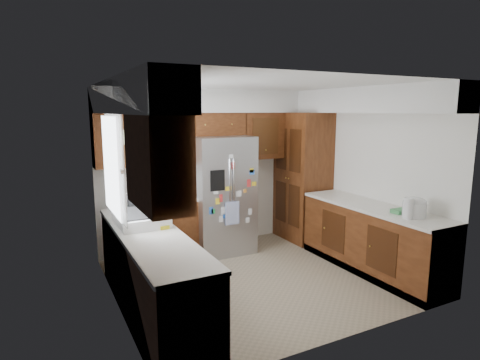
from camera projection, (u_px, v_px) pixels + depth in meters
name	position (u px, v px, depth m)	size (l,w,h in m)	color
floor	(259.00, 278.00, 5.28)	(3.60, 3.60, 0.00)	tan
room_shell	(240.00, 138.00, 5.24)	(3.64, 3.24, 2.52)	white
left_counter_run	(156.00, 265.00, 4.62)	(1.36, 3.20, 0.92)	#421E0C
right_counter_run	(372.00, 241.00, 5.47)	(0.63, 2.25, 0.92)	#421E0C
pantry	(303.00, 177.00, 6.78)	(0.60, 0.90, 2.15)	#421E0C
fridge	(221.00, 195.00, 6.18)	(0.90, 0.79, 1.80)	gray
bridge_cabinet	(214.00, 124.00, 6.20)	(0.96, 0.34, 0.35)	#421E0C
fridge_top_items	(211.00, 104.00, 6.11)	(0.61, 0.28, 0.28)	blue
sink_assembly	(141.00, 218.00, 4.52)	(0.52, 0.71, 0.37)	white
left_counter_clutter	(128.00, 200.00, 5.15)	(0.34, 0.86, 0.38)	black
rice_cooker	(414.00, 207.00, 4.81)	(0.28, 0.27, 0.24)	silver
paper_towel	(408.00, 208.00, 4.72)	(0.11, 0.11, 0.25)	white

